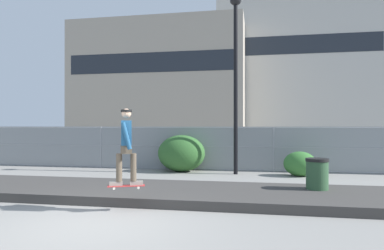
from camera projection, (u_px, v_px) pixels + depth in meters
ground_plane at (90, 225)px, 6.59m from camera, size 120.00×120.00×0.00m
gravel_berm at (140, 191)px, 9.38m from camera, size 14.32×2.82×0.22m
skateboard at (126, 186)px, 7.62m from camera, size 0.82×0.48×0.07m
skater at (126, 142)px, 7.62m from camera, size 0.71×0.62×1.68m
chain_fence at (183, 148)px, 14.90m from camera, size 22.64×0.06×1.85m
street_lamp at (236, 64)px, 13.58m from camera, size 0.44×0.44×6.94m
parked_car_near at (139, 145)px, 19.34m from camera, size 4.55×2.26×1.66m
parked_car_mid at (237, 146)px, 17.90m from camera, size 4.54×2.24×1.66m
parked_car_far at (375, 147)px, 16.82m from camera, size 4.53×2.21×1.66m
library_building at (164, 84)px, 50.69m from camera, size 23.31×14.02×15.92m
office_block at (294, 72)px, 54.33m from camera, size 22.53×15.59×20.64m
shrub_left at (181, 153)px, 14.32m from camera, size 1.95×1.59×1.50m
shrub_center at (300, 164)px, 13.01m from camera, size 1.20×0.98×0.92m
trash_bin at (317, 178)px, 9.10m from camera, size 0.59×0.59×1.03m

